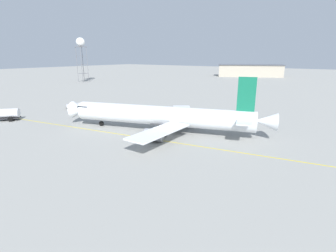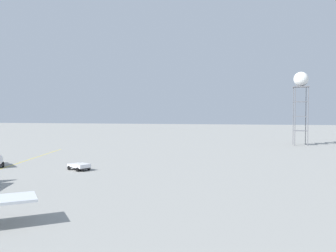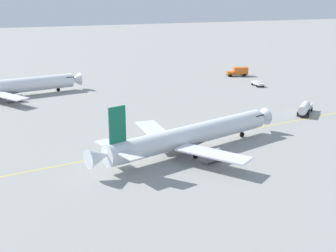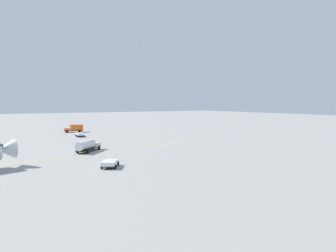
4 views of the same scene
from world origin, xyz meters
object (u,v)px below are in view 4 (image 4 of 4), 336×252
(fuel_tanker_truck, at_px, (88,145))
(pushback_tug_truck_extra, at_px, (110,163))
(pushback_tug_truck, at_px, (80,134))
(catering_truck_truck, at_px, (75,128))

(fuel_tanker_truck, xyz_separation_m, pushback_tug_truck_extra, (19.62, -1.21, -0.77))
(pushback_tug_truck, relative_size, pushback_tug_truck_extra, 0.99)
(catering_truck_truck, height_order, pushback_tug_truck, catering_truck_truck)
(catering_truck_truck, height_order, pushback_tug_truck_extra, catering_truck_truck)
(pushback_tug_truck_extra, bearing_deg, catering_truck_truck, 23.54)
(catering_truck_truck, relative_size, pushback_tug_truck, 1.52)
(fuel_tanker_truck, distance_m, pushback_tug_truck, 34.04)
(catering_truck_truck, bearing_deg, fuel_tanker_truck, 91.37)
(catering_truck_truck, distance_m, pushback_tug_truck_extra, 70.79)
(fuel_tanker_truck, relative_size, pushback_tug_truck_extra, 1.56)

